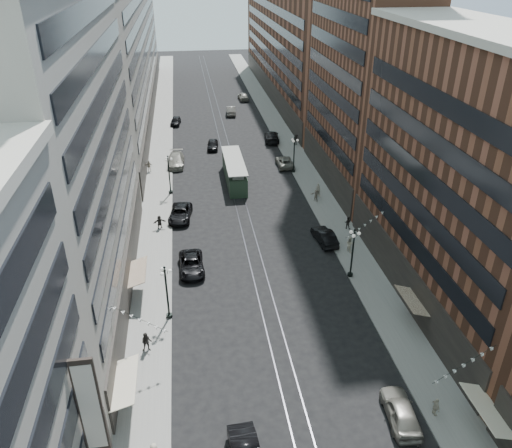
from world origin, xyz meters
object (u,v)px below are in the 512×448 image
car_2 (191,264)px  pedestrian_4 (436,407)px  lamppost_sw_mid (169,173)px  lamppost_se_far (353,251)px  car_extra_0 (243,96)px  pedestrian_7 (348,223)px  lamppost_sw_far (167,291)px  pedestrian_9 (296,140)px  pedestrian_2 (147,342)px  car_7 (180,213)px  pedestrian_8 (318,189)px  pedestrian_extra_0 (316,195)px  car_11 (285,162)px  car_12 (272,136)px  pedestrian_5 (160,222)px  lamppost_se_mid (294,153)px  streetcar (234,172)px  car_10 (325,236)px  car_9 (176,121)px  car_14 (231,110)px  car_4 (401,411)px  car_8 (176,160)px  pedestrian_extra_1 (350,244)px  car_13 (213,145)px  pedestrian_6 (149,166)px

car_2 → pedestrian_4: bearing=-53.5°
lamppost_sw_mid → lamppost_se_far: 29.45m
car_extra_0 → pedestrian_7: bearing=92.7°
lamppost_sw_far → pedestrian_9: lamppost_sw_far is taller
pedestrian_2 → car_7: 23.75m
car_7 → pedestrian_7: bearing=-8.3°
pedestrian_8 → car_extra_0: pedestrian_8 is taller
pedestrian_extra_0 → pedestrian_7: bearing=-36.5°
car_2 → pedestrian_9: bearing=60.7°
car_11 → car_12: bearing=-89.8°
lamppost_sw_mid → lamppost_se_far: bearing=-51.3°
pedestrian_5 → lamppost_se_far: bearing=-47.9°
lamppost_se_mid → pedestrian_extra_0: lamppost_se_mid is taller
streetcar → car_10: 20.70m
car_2 → car_9: car_2 is taller
lamppost_se_mid → pedestrian_8: 9.05m
car_14 → lamppost_sw_mid: bearing=76.5°
lamppost_sw_far → car_9: size_ratio=1.27×
car_11 → car_extra_0: 40.37m
car_4 → car_8: 53.58m
lamppost_sw_far → car_extra_0: 76.85m
car_11 → pedestrian_2: bearing=63.8°
lamppost_se_far → pedestrian_extra_1: size_ratio=3.15×
lamppost_se_mid → pedestrian_2: lamppost_se_mid is taller
car_10 → car_11: 23.61m
streetcar → car_12: size_ratio=2.01×
car_2 → car_13: 36.96m
car_extra_0 → pedestrian_extra_1: (3.79, -66.43, 0.17)m
pedestrian_7 → pedestrian_extra_0: size_ratio=0.95×
car_8 → pedestrian_extra_0: (18.47, -15.69, 0.09)m
car_13 → car_12: bearing=19.6°
lamppost_sw_mid → car_extra_0: bearing=71.6°
lamppost_sw_mid → car_4: bearing=-68.1°
pedestrian_4 → pedestrian_6: 53.90m
lamppost_sw_mid → pedestrian_7: lamppost_sw_mid is taller
pedestrian_9 → pedestrian_8: bearing=-100.3°
car_7 → pedestrian_8: (18.68, 3.92, 0.27)m
car_7 → car_11: (16.34, 15.39, -0.06)m
lamppost_se_far → pedestrian_8: lamppost_se_far is taller
lamppost_sw_far → pedestrian_5: (-1.23, 17.10, -2.12)m
lamppost_se_mid → pedestrian_2: 41.45m
pedestrian_6 → car_10: bearing=138.6°
lamppost_sw_far → pedestrian_2: (-1.77, -4.15, -2.05)m
car_9 → car_extra_0: size_ratio=0.87×
streetcar → car_13: size_ratio=2.71×
streetcar → pedestrian_6: size_ratio=6.87×
lamppost_se_mid → car_9: lamppost_se_mid is taller
pedestrian_6 → pedestrian_extra_0: 26.22m
pedestrian_9 → pedestrian_extra_1: pedestrian_9 is taller
car_9 → pedestrian_extra_0: bearing=-56.4°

